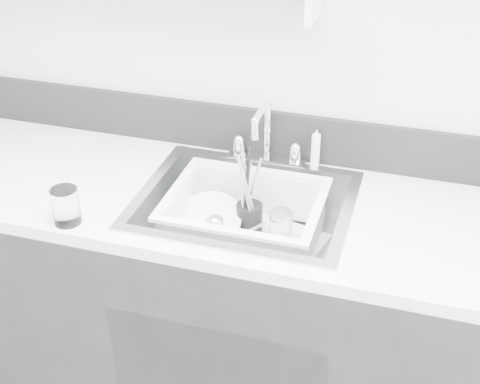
% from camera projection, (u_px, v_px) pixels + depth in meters
% --- Properties ---
extents(room_shell, '(3.50, 3.00, 2.60)m').
position_uv_depth(room_shell, '(85.00, 36.00, 0.94)').
color(room_shell, silver).
rests_on(room_shell, ground).
extents(counter_run, '(3.20, 0.62, 0.92)m').
position_uv_depth(counter_run, '(244.00, 316.00, 2.24)').
color(counter_run, black).
rests_on(counter_run, ground).
extents(backsplash, '(3.20, 0.02, 0.16)m').
position_uv_depth(backsplash, '(270.00, 134.00, 2.20)').
color(backsplash, black).
rests_on(backsplash, counter_run).
extents(sink, '(0.64, 0.52, 0.20)m').
position_uv_depth(sink, '(245.00, 225.00, 2.04)').
color(sink, silver).
rests_on(sink, counter_run).
extents(faucet, '(0.26, 0.18, 0.23)m').
position_uv_depth(faucet, '(266.00, 146.00, 2.17)').
color(faucet, silver).
rests_on(faucet, counter_run).
extents(side_sprayer, '(0.03, 0.03, 0.14)m').
position_uv_depth(side_sprayer, '(316.00, 149.00, 2.13)').
color(side_sprayer, white).
rests_on(side_sprayer, counter_run).
extents(wash_tub, '(0.55, 0.49, 0.18)m').
position_uv_depth(wash_tub, '(245.00, 221.00, 2.04)').
color(wash_tub, white).
rests_on(wash_tub, sink).
extents(plate_stack, '(0.26, 0.25, 0.10)m').
position_uv_depth(plate_stack, '(211.00, 227.00, 2.10)').
color(plate_stack, white).
rests_on(plate_stack, wash_tub).
extents(utensil_cup, '(0.08, 0.08, 0.28)m').
position_uv_depth(utensil_cup, '(249.00, 217.00, 2.09)').
color(utensil_cup, black).
rests_on(utensil_cup, wash_tub).
extents(ladle, '(0.27, 0.18, 0.07)m').
position_uv_depth(ladle, '(230.00, 236.00, 2.04)').
color(ladle, silver).
rests_on(ladle, wash_tub).
extents(tumbler_in_tub, '(0.09, 0.09, 0.10)m').
position_uv_depth(tumbler_in_tub, '(280.00, 226.00, 2.06)').
color(tumbler_in_tub, white).
rests_on(tumbler_in_tub, wash_tub).
extents(tumbler_counter, '(0.08, 0.08, 0.11)m').
position_uv_depth(tumbler_counter, '(66.00, 206.00, 1.87)').
color(tumbler_counter, white).
rests_on(tumbler_counter, counter_run).
extents(bowl_small, '(0.11, 0.11, 0.03)m').
position_uv_depth(bowl_small, '(260.00, 259.00, 1.98)').
color(bowl_small, white).
rests_on(bowl_small, wash_tub).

